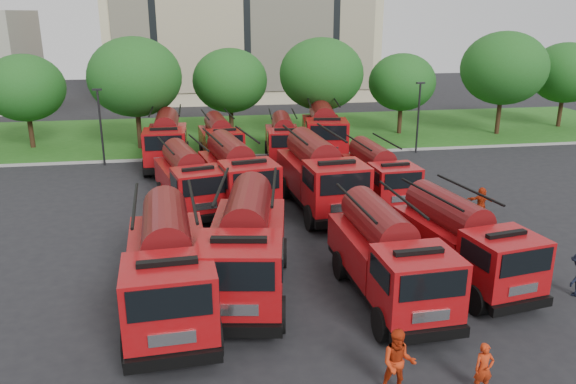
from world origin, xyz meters
name	(u,v)px	position (x,y,z in m)	size (l,w,h in m)	color
ground	(296,262)	(0.00, 0.00, 0.00)	(140.00, 140.00, 0.00)	black
lawn	(242,133)	(0.00, 26.00, 0.06)	(70.00, 16.00, 0.12)	#194D14
curb	(252,156)	(0.00, 17.90, 0.07)	(70.00, 0.30, 0.14)	gray
tree_1	(25,88)	(-16.00, 23.00, 4.55)	(5.71, 5.71, 6.98)	#382314
tree_2	(135,77)	(-8.00, 21.50, 5.35)	(6.72, 6.72, 8.22)	#382314
tree_3	(230,81)	(-1.00, 24.00, 4.68)	(5.88, 5.88, 7.19)	#382314
tree_4	(321,74)	(6.00, 22.50, 5.22)	(6.55, 6.55, 8.01)	#382314
tree_5	(402,82)	(13.00, 23.50, 4.35)	(5.46, 5.46, 6.68)	#382314
tree_6	(504,68)	(21.00, 22.00, 5.49)	(6.89, 6.89, 8.42)	#382314
tree_7	(566,73)	(28.00, 24.00, 4.82)	(6.05, 6.05, 7.39)	#382314
lamp_post_0	(100,123)	(-10.00, 17.20, 2.90)	(0.60, 0.25, 5.11)	black
lamp_post_1	(418,113)	(12.00, 17.20, 2.90)	(0.60, 0.25, 5.11)	black
fire_truck_0	(168,265)	(-4.91, -3.33, 1.77)	(3.21, 7.90, 3.53)	black
fire_truck_1	(246,245)	(-2.19, -2.08, 1.80)	(3.96, 8.18, 3.57)	black
fire_truck_2	(388,256)	(2.68, -3.47, 1.64)	(2.90, 7.26, 3.25)	black
fire_truck_3	(462,240)	(5.98, -2.45, 1.57)	(3.47, 7.15, 3.12)	black
fire_truck_4	(188,179)	(-4.32, 7.53, 1.58)	(3.88, 7.25, 3.14)	black
fire_truck_5	(236,173)	(-1.82, 7.63, 1.73)	(3.95, 7.92, 3.45)	black
fire_truck_6	(319,174)	(2.37, 6.38, 1.84)	(3.47, 8.23, 3.65)	black
fire_truck_7	(378,174)	(5.79, 7.17, 1.50)	(2.74, 6.68, 2.98)	black
fire_truck_8	(167,140)	(-5.78, 16.55, 1.72)	(2.78, 7.52, 3.42)	black
fire_truck_9	(220,139)	(-2.22, 17.06, 1.52)	(2.97, 6.84, 3.02)	black
fire_truck_10	(283,139)	(2.09, 16.60, 1.52)	(2.88, 6.79, 3.01)	black
fire_truck_11	(323,131)	(5.10, 17.46, 1.81)	(3.80, 8.19, 3.59)	black
firefighter_2	(462,262)	(6.77, -1.09, 0.00)	(0.89, 0.50, 1.51)	#B02A0D
firefighter_3	(574,295)	(9.53, -4.41, 0.00)	(1.04, 0.53, 1.60)	black
firefighter_4	(180,258)	(-4.72, 1.19, 0.00)	(0.87, 0.57, 1.79)	black
firefighter_5	(480,215)	(10.19, 3.98, 0.00)	(1.38, 0.59, 1.48)	#B02A0D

